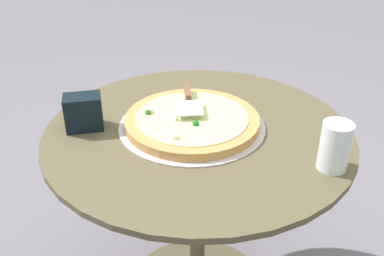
# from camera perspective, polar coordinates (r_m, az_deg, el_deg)

# --- Properties ---
(patio_table) EXTENTS (0.91, 0.91, 0.72)m
(patio_table) POSITION_cam_1_polar(r_m,az_deg,el_deg) (1.44, 0.75, -7.32)
(patio_table) COLOR brown
(patio_table) RESTS_ON ground
(pizza_on_tray) EXTENTS (0.44, 0.44, 0.05)m
(pizza_on_tray) POSITION_cam_1_polar(r_m,az_deg,el_deg) (1.33, -0.02, 0.84)
(pizza_on_tray) COLOR silver
(pizza_on_tray) RESTS_ON patio_table
(pizza_server) EXTENTS (0.22, 0.10, 0.02)m
(pizza_server) POSITION_cam_1_polar(r_m,az_deg,el_deg) (1.38, -0.47, 3.76)
(pizza_server) COLOR silver
(pizza_server) RESTS_ON pizza_on_tray
(drinking_cup) EXTENTS (0.08, 0.08, 0.13)m
(drinking_cup) POSITION_cam_1_polar(r_m,az_deg,el_deg) (1.18, 17.71, -2.23)
(drinking_cup) COLOR white
(drinking_cup) RESTS_ON patio_table
(napkin_dispenser) EXTENTS (0.09, 0.12, 0.10)m
(napkin_dispenser) POSITION_cam_1_polar(r_m,az_deg,el_deg) (1.34, -13.63, 1.96)
(napkin_dispenser) COLOR black
(napkin_dispenser) RESTS_ON patio_table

